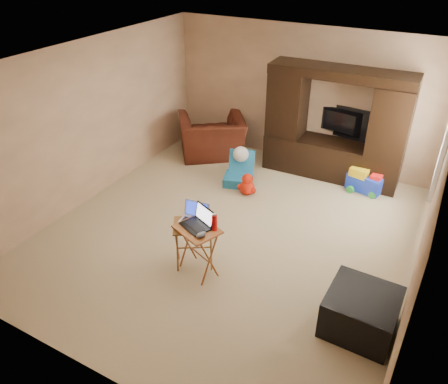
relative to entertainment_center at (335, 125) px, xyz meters
The scene contains 22 objects.
floor 2.71m from the entertainment_center, 106.91° to the right, with size 5.50×5.50×0.00m, color #CBB68D.
ceiling 2.96m from the entertainment_center, 106.91° to the right, with size 5.50×5.50×0.00m, color silver.
wall_back 0.85m from the entertainment_center, 156.09° to the left, with size 5.00×5.00×0.00m, color tan.
wall_front 5.23m from the entertainment_center, 98.11° to the right, with size 5.00×5.00×0.00m, color tan.
wall_left 4.05m from the entertainment_center, 143.18° to the right, with size 5.50×5.50×0.00m, color tan.
wall_right 3.01m from the entertainment_center, 53.96° to the right, with size 5.50×5.50×0.00m, color tan.
window_pane 2.00m from the entertainment_center, 26.61° to the right, with size 1.20×1.20×0.00m, color white.
window_frame 1.98m from the entertainment_center, 26.88° to the right, with size 0.06×1.14×1.34m, color white.
entertainment_center is the anchor object (origin of this frame).
television 0.24m from the entertainment_center, 90.00° to the left, with size 0.99×0.13×0.57m, color black.
recliner 2.37m from the entertainment_center, behind, with size 1.21×1.06×0.79m, color #4C1A10.
child_rocker 1.84m from the entertainment_center, 140.10° to the right, with size 0.44×0.50×0.58m, color #1A6693, non-canonical shape.
plush_toy 1.84m from the entertainment_center, 127.08° to the right, with size 0.35×0.29×0.39m, color red, non-canonical shape.
push_toy 1.07m from the entertainment_center, 21.98° to the right, with size 0.58×0.41×0.43m, color blue, non-canonical shape.
ottoman 3.67m from the entertainment_center, 67.72° to the right, with size 0.74×0.74×0.48m, color black.
tray_table_left 3.45m from the entertainment_center, 103.93° to the right, with size 0.50×0.40×0.65m, color brown.
tray_table_right 3.51m from the entertainment_center, 101.68° to the right, with size 0.53×0.42×0.68m, color #A55728.
laptop_left 3.37m from the entertainment_center, 104.55° to the right, with size 0.34×0.28×0.24m, color silver.
laptop_right 3.44m from the entertainment_center, 102.40° to the right, with size 0.36×0.29×0.24m, color black.
mouse_left 3.43m from the entertainment_center, 100.55° to the right, with size 0.08×0.13×0.05m, color silver.
mouse_right 3.55m from the entertainment_center, 99.23° to the right, with size 0.09×0.14×0.06m, color #47464C.
water_bottle 3.34m from the entertainment_center, 98.60° to the right, with size 0.07×0.07×0.21m, color red.
Camera 1 is at (2.42, -4.62, 3.83)m, focal length 35.00 mm.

